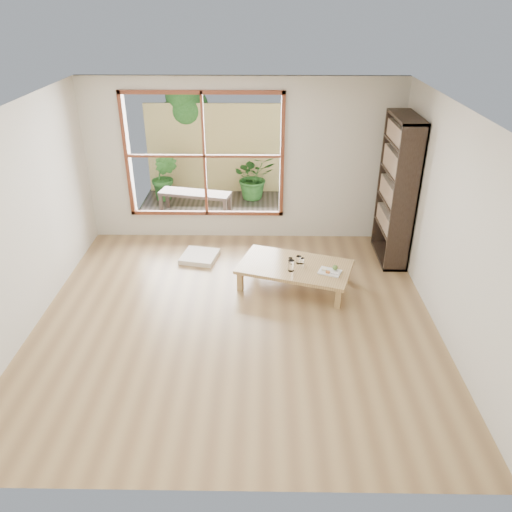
{
  "coord_description": "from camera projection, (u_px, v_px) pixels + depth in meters",
  "views": [
    {
      "loc": [
        0.34,
        -5.25,
        3.68
      ],
      "look_at": [
        0.24,
        0.66,
        0.55
      ],
      "focal_mm": 35.0,
      "sensor_mm": 36.0,
      "label": 1
    }
  ],
  "objects": [
    {
      "name": "garden_bench",
      "position": [
        195.0,
        195.0,
        9.16
      ],
      "size": [
        1.36,
        0.65,
        0.41
      ],
      "rotation": [
        0.0,
        0.0,
        -0.21
      ],
      "color": "#33261C",
      "rests_on": "deck"
    },
    {
      "name": "bamboo_fence",
      "position": [
        217.0,
        149.0,
        9.98
      ],
      "size": [
        2.8,
        0.06,
        1.8
      ],
      "primitive_type": "cube",
      "color": "tan",
      "rests_on": "ground"
    },
    {
      "name": "glass_mid",
      "position": [
        299.0,
        260.0,
        6.94
      ],
      "size": [
        0.08,
        0.08,
        0.11
      ],
      "primitive_type": "cylinder",
      "color": "silver",
      "rests_on": "low_table"
    },
    {
      "name": "bookshelf",
      "position": [
        397.0,
        191.0,
        7.34
      ],
      "size": [
        0.35,
        0.99,
        2.19
      ],
      "primitive_type": "cube",
      "color": "#33261C",
      "rests_on": "ground"
    },
    {
      "name": "floor_cushion",
      "position": [
        200.0,
        256.0,
        7.77
      ],
      "size": [
        0.62,
        0.62,
        0.08
      ],
      "primitive_type": "cube",
      "rotation": [
        0.0,
        0.0,
        -0.2
      ],
      "color": "silver",
      "rests_on": "ground"
    },
    {
      "name": "low_table",
      "position": [
        295.0,
        268.0,
        6.93
      ],
      "size": [
        1.71,
        1.27,
        0.33
      ],
      "rotation": [
        0.0,
        0.0,
        -0.31
      ],
      "color": "tan",
      "rests_on": "ground"
    },
    {
      "name": "glass_tall",
      "position": [
        291.0,
        266.0,
        6.74
      ],
      "size": [
        0.09,
        0.09,
        0.16
      ],
      "primitive_type": "cylinder",
      "color": "silver",
      "rests_on": "low_table"
    },
    {
      "name": "ground",
      "position": [
        236.0,
        318.0,
        6.37
      ],
      "size": [
        5.0,
        5.0,
        0.0
      ],
      "primitive_type": "plane",
      "color": "#A68453",
      "rests_on": "ground"
    },
    {
      "name": "garden_tree",
      "position": [
        183.0,
        109.0,
        9.92
      ],
      "size": [
        1.04,
        0.85,
        2.22
      ],
      "color": "#4C3D2D",
      "rests_on": "ground"
    },
    {
      "name": "food_tray",
      "position": [
        331.0,
        271.0,
        6.73
      ],
      "size": [
        0.35,
        0.3,
        0.09
      ],
      "rotation": [
        0.0,
        0.0,
        -0.39
      ],
      "color": "white",
      "rests_on": "low_table"
    },
    {
      "name": "glass_short",
      "position": [
        302.0,
        261.0,
        6.94
      ],
      "size": [
        0.07,
        0.07,
        0.08
      ],
      "primitive_type": "cylinder",
      "color": "silver",
      "rests_on": "low_table"
    },
    {
      "name": "glass_small",
      "position": [
        290.0,
        260.0,
        6.96
      ],
      "size": [
        0.06,
        0.06,
        0.08
      ],
      "primitive_type": "cylinder",
      "color": "silver",
      "rests_on": "low_table"
    },
    {
      "name": "deck",
      "position": [
        214.0,
        210.0,
        9.52
      ],
      "size": [
        2.8,
        2.0,
        0.05
      ],
      "primitive_type": "cube",
      "color": "#393029",
      "rests_on": "ground"
    },
    {
      "name": "shrub_right",
      "position": [
        254.0,
        177.0,
        9.82
      ],
      "size": [
        0.95,
        0.87,
        0.89
      ],
      "primitive_type": "imported",
      "rotation": [
        0.0,
        0.0,
        0.25
      ],
      "color": "#2B6324",
      "rests_on": "deck"
    },
    {
      "name": "shrub_left",
      "position": [
        165.0,
        177.0,
        9.7
      ],
      "size": [
        0.6,
        0.52,
        0.96
      ],
      "primitive_type": "imported",
      "rotation": [
        0.0,
        0.0,
        -0.21
      ],
      "color": "#2B6324",
      "rests_on": "deck"
    }
  ]
}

